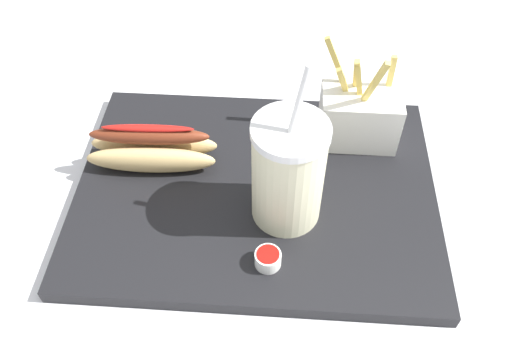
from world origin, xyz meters
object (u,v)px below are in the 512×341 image
Objects in this scene: fries_basket at (359,114)px; hot_dog_1 at (152,148)px; soda_cup at (288,172)px; ketchup_cup_1 at (268,258)px.

hot_dog_1 is (-0.27, -0.07, -0.01)m from fries_basket.
fries_basket reaches higher than hot_dog_1.
fries_basket is at bearing 56.03° from soda_cup.
soda_cup is at bearing -21.42° from hot_dog_1.
hot_dog_1 is 0.22m from ketchup_cup_1.
soda_cup is 7.19× the size of ketchup_cup_1.
soda_cup is 0.20m from hot_dog_1.
fries_basket is at bearing 62.72° from ketchup_cup_1.
hot_dog_1 is at bearing 158.58° from soda_cup.
soda_cup reaches higher than ketchup_cup_1.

